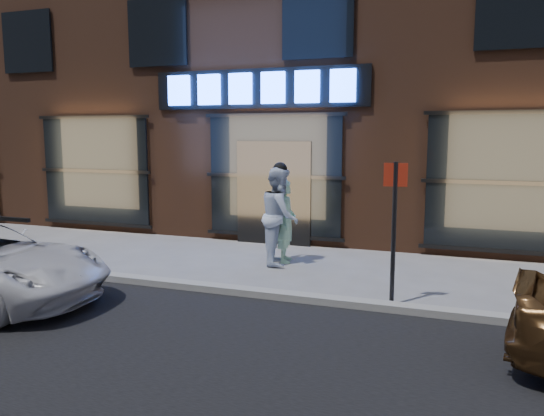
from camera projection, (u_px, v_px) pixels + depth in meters
The scene contains 6 objects.
ground at pixel (195, 290), 8.83m from camera, with size 90.00×90.00×0.00m, color slate.
curb at pixel (195, 286), 8.82m from camera, with size 60.00×0.25×0.12m, color gray.
storefront_building at pixel (320, 45), 15.55m from camera, with size 30.20×8.28×10.30m.
man_bowtie at pixel (286, 221), 10.64m from camera, with size 0.61×0.40×1.66m, color #C0FDCB.
man_cap at pixel (280, 216), 10.49m from camera, with size 0.94×0.73×1.93m, color white.
sign_post at pixel (394, 220), 7.87m from camera, with size 0.35×0.07×2.17m.
Camera 1 is at (4.09, -7.62, 2.59)m, focal length 35.00 mm.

